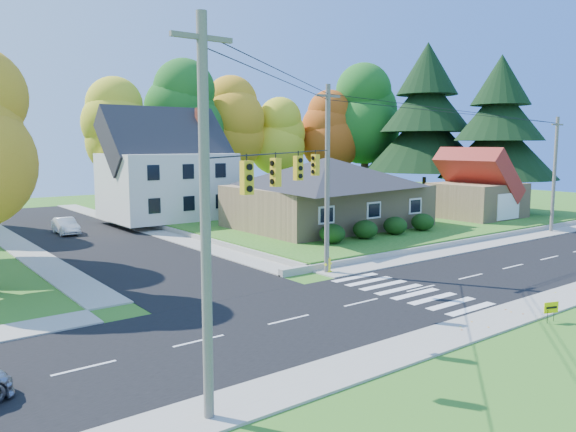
% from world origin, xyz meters
% --- Properties ---
extents(ground, '(120.00, 120.00, 0.00)m').
position_xyz_m(ground, '(0.00, 0.00, 0.00)').
color(ground, '#3D7923').
extents(road_main, '(90.00, 8.00, 0.02)m').
position_xyz_m(road_main, '(0.00, 0.00, 0.01)').
color(road_main, black).
rests_on(road_main, ground).
extents(road_cross, '(8.00, 44.00, 0.02)m').
position_xyz_m(road_cross, '(-8.00, 26.00, 0.01)').
color(road_cross, black).
rests_on(road_cross, ground).
extents(sidewalk_north, '(90.00, 2.00, 0.08)m').
position_xyz_m(sidewalk_north, '(0.00, 5.00, 0.04)').
color(sidewalk_north, '#9C9A90').
rests_on(sidewalk_north, ground).
extents(sidewalk_south, '(90.00, 2.00, 0.08)m').
position_xyz_m(sidewalk_south, '(0.00, -5.00, 0.04)').
color(sidewalk_south, '#9C9A90').
rests_on(sidewalk_south, ground).
extents(lawn, '(30.00, 30.00, 0.50)m').
position_xyz_m(lawn, '(13.00, 21.00, 0.25)').
color(lawn, '#3D7923').
rests_on(lawn, ground).
extents(ranch_house, '(14.60, 10.60, 5.40)m').
position_xyz_m(ranch_house, '(8.00, 16.00, 3.27)').
color(ranch_house, tan).
rests_on(ranch_house, lawn).
extents(colonial_house, '(10.40, 8.40, 9.60)m').
position_xyz_m(colonial_house, '(0.04, 28.00, 4.58)').
color(colonial_house, silver).
rests_on(colonial_house, lawn).
extents(garage, '(7.30, 6.30, 4.60)m').
position_xyz_m(garage, '(22.00, 11.99, 2.84)').
color(garage, tan).
rests_on(garage, lawn).
extents(hedge_row, '(10.70, 1.70, 1.27)m').
position_xyz_m(hedge_row, '(7.50, 9.80, 1.14)').
color(hedge_row, '#163A10').
rests_on(hedge_row, lawn).
extents(traffic_infrastructure, '(38.10, 10.66, 10.00)m').
position_xyz_m(traffic_infrastructure, '(-0.15, 1.35, 5.15)').
color(traffic_infrastructure, '#666059').
rests_on(traffic_infrastructure, ground).
extents(tree_lot_0, '(6.72, 6.72, 12.51)m').
position_xyz_m(tree_lot_0, '(-2.00, 34.00, 8.31)').
color(tree_lot_0, '#3F2A19').
rests_on(tree_lot_0, lawn).
extents(tree_lot_1, '(7.84, 7.84, 14.60)m').
position_xyz_m(tree_lot_1, '(4.00, 33.00, 9.61)').
color(tree_lot_1, '#3F2A19').
rests_on(tree_lot_1, lawn).
extents(tree_lot_2, '(7.28, 7.28, 13.56)m').
position_xyz_m(tree_lot_2, '(10.00, 34.00, 8.96)').
color(tree_lot_2, '#3F2A19').
rests_on(tree_lot_2, lawn).
extents(tree_lot_3, '(6.16, 6.16, 11.47)m').
position_xyz_m(tree_lot_3, '(16.00, 33.00, 7.65)').
color(tree_lot_3, '#3F2A19').
rests_on(tree_lot_3, lawn).
extents(tree_lot_4, '(6.72, 6.72, 12.51)m').
position_xyz_m(tree_lot_4, '(22.00, 32.00, 8.31)').
color(tree_lot_4, '#3F2A19').
rests_on(tree_lot_4, lawn).
extents(tree_lot_5, '(8.40, 8.40, 15.64)m').
position_xyz_m(tree_lot_5, '(26.00, 30.00, 10.27)').
color(tree_lot_5, '#3F2A19').
rests_on(tree_lot_5, lawn).
extents(conifer_east_a, '(12.80, 12.80, 16.96)m').
position_xyz_m(conifer_east_a, '(27.00, 22.00, 9.39)').
color(conifer_east_a, '#3F2A19').
rests_on(conifer_east_a, lawn).
extents(conifer_east_b, '(11.20, 11.20, 14.84)m').
position_xyz_m(conifer_east_b, '(28.00, 14.00, 8.28)').
color(conifer_east_b, '#3F2A19').
rests_on(conifer_east_b, lawn).
extents(white_car, '(1.42, 3.80, 1.24)m').
position_xyz_m(white_car, '(-8.86, 27.36, 0.64)').
color(white_car, silver).
rests_on(white_car, road_cross).
extents(fire_hydrant, '(0.52, 0.40, 0.91)m').
position_xyz_m(fire_hydrant, '(-1.39, 5.18, 0.43)').
color(fire_hydrant, '#F5F61D').
rests_on(fire_hydrant, ground).
extents(yard_sign, '(0.63, 0.26, 0.82)m').
position_xyz_m(yard_sign, '(-0.03, -6.42, 0.59)').
color(yard_sign, black).
rests_on(yard_sign, ground).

